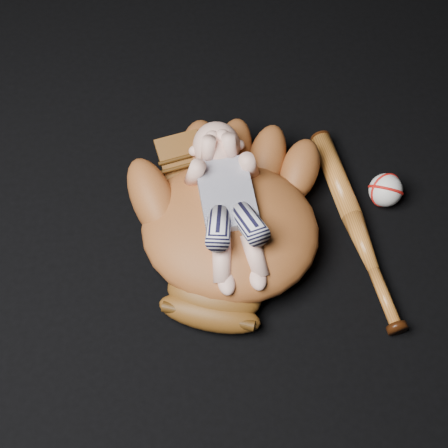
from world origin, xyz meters
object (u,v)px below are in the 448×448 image
at_px(baseball_glove, 230,225).
at_px(baseball, 386,190).
at_px(newborn_baby, 229,205).
at_px(baseball_bat, 356,227).

relative_size(baseball_glove, baseball, 7.06).
relative_size(newborn_baby, baseball_bat, 0.76).
distance_m(baseball_glove, baseball, 0.34).
bearing_deg(baseball_bat, baseball, 43.69).
distance_m(baseball_bat, baseball, 0.11).
height_order(baseball_glove, baseball, baseball_glove).
xyz_separation_m(newborn_baby, baseball_bat, (0.26, -0.02, -0.11)).
bearing_deg(newborn_baby, baseball, 7.35).
bearing_deg(newborn_baby, baseball_bat, -5.93).
bearing_deg(baseball_glove, newborn_baby, 112.13).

